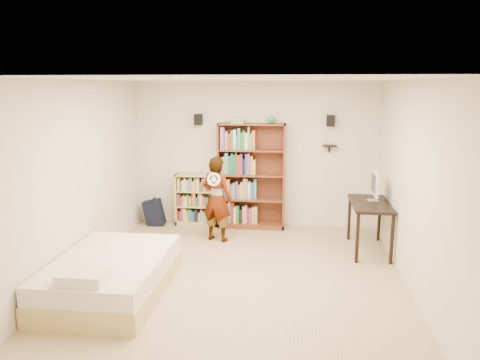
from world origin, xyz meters
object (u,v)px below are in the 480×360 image
object	(u,v)px
computer_desk	(369,227)
daybed	(111,271)
person	(217,199)
tall_bookshelf	(251,176)
low_bookshelf	(197,200)

from	to	relation	value
computer_desk	daybed	bearing A→B (deg)	-150.42
person	daybed	bearing A→B (deg)	84.48
computer_desk	daybed	size ratio (longest dim) A/B	0.57
tall_bookshelf	person	distance (m)	1.00
computer_desk	person	size ratio (longest dim) A/B	0.81
low_bookshelf	computer_desk	distance (m)	3.23
daybed	person	xyz separation A→B (m)	(1.00, 2.23, 0.43)
low_bookshelf	tall_bookshelf	bearing A→B (deg)	-1.77
daybed	computer_desk	bearing A→B (deg)	29.58
low_bookshelf	person	distance (m)	1.03
low_bookshelf	computer_desk	world-z (taller)	low_bookshelf
tall_bookshelf	low_bookshelf	world-z (taller)	tall_bookshelf
tall_bookshelf	person	world-z (taller)	tall_bookshelf
computer_desk	tall_bookshelf	bearing A→B (deg)	151.95
tall_bookshelf	low_bookshelf	xyz separation A→B (m)	(-1.05, 0.03, -0.48)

